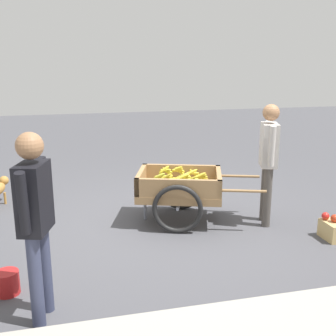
{
  "coord_description": "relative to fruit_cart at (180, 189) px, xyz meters",
  "views": [
    {
      "loc": [
        1.14,
        5.17,
        2.14
      ],
      "look_at": [
        -0.11,
        -0.0,
        0.75
      ],
      "focal_mm": 44.72,
      "sensor_mm": 36.0,
      "label": 1
    }
  ],
  "objects": [
    {
      "name": "bystander_person",
      "position": [
        1.71,
        1.87,
        0.52
      ],
      "size": [
        0.29,
        0.56,
        1.61
      ],
      "color": "#333851",
      "rests_on": "ground"
    },
    {
      "name": "plastic_bucket",
      "position": [
        2.06,
        1.4,
        -0.33
      ],
      "size": [
        0.22,
        0.22,
        0.22
      ],
      "primitive_type": "cylinder",
      "color": "#B21E1E",
      "rests_on": "ground"
    },
    {
      "name": "vendor_person",
      "position": [
        -1.09,
        0.36,
        0.51
      ],
      "size": [
        0.3,
        0.52,
        1.59
      ],
      "color": "#4C4742",
      "rests_on": "ground"
    },
    {
      "name": "fruit_cart",
      "position": [
        0.0,
        0.0,
        0.0
      ],
      "size": [
        1.8,
        1.24,
        0.74
      ],
      "color": "#937047",
      "rests_on": "ground"
    },
    {
      "name": "ground_plane",
      "position": [
        0.27,
        0.0,
        -0.44
      ],
      "size": [
        24.0,
        24.0,
        0.0
      ],
      "primitive_type": "plane",
      "color": "#47474C"
    }
  ]
}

